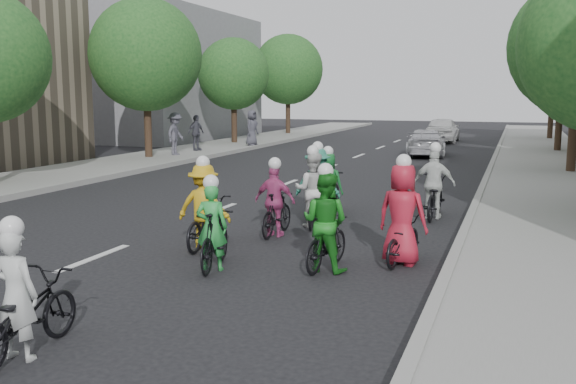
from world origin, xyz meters
The scene contains 26 objects.
ground centered at (0.00, 0.00, 0.00)m, with size 120.00×120.00×0.00m, color black.
sidewalk_left centered at (-8.00, 10.00, 0.07)m, with size 4.00×80.00×0.15m, color gray.
curb_left centered at (-6.05, 10.00, 0.09)m, with size 0.18×80.00×0.18m, color #999993.
sidewalk_right centered at (8.00, 10.00, 0.07)m, with size 4.00×80.00×0.15m, color gray.
curb_right centered at (6.05, 10.00, 0.09)m, with size 0.18×80.00×0.18m, color #999993.
bldg_sw centered at (-16.00, 28.00, 4.00)m, with size 10.00×14.00×8.00m, color slate.
tree_l_3 centered at (-8.20, 15.00, 4.52)m, with size 4.80×4.80×6.93m.
tree_l_4 centered at (-8.20, 24.00, 3.96)m, with size 4.00×4.00×5.97m.
tree_l_5 centered at (-8.20, 33.00, 4.52)m, with size 4.80×4.80×6.93m.
tree_r_2 centered at (8.80, 24.60, 3.96)m, with size 4.00×4.00×5.97m.
tree_r_3 centered at (8.80, 33.60, 4.52)m, with size 4.80×4.80×6.93m.
cyclist_0 centered at (1.94, -3.85, 0.53)m, with size 0.65×1.75×1.60m.
cyclist_1 centered at (4.08, 0.67, 0.68)m, with size 0.88×1.57×1.79m.
cyclist_2 centered at (1.50, 1.41, 0.64)m, with size 1.07×1.81×1.75m.
cyclist_3 centered at (2.40, 2.79, 0.59)m, with size 0.88×1.52×1.62m.
cyclist_4 centered at (5.20, 1.50, 0.67)m, with size 0.93×1.61×1.89m.
cyclist_5 centered at (2.32, 0.12, 0.57)m, with size 0.76×1.69×1.59m.
cyclist_6 centered at (2.82, 3.98, 0.63)m, with size 0.89×1.73×1.79m.
cyclist_7 centered at (2.69, 4.75, 0.70)m, with size 1.09×1.66×1.81m.
cyclist_8 centered at (5.20, 5.83, 0.61)m, with size 0.97×1.87×1.79m.
cyclist_9 centered at (2.71, 5.55, 0.62)m, with size 0.75×1.75×1.65m.
follow_car_lead centered at (2.95, 21.01, 0.62)m, with size 1.74×4.29×1.25m, color silver.
follow_car_trail centered at (2.70, 29.94, 0.75)m, with size 1.78×4.43×1.51m, color silver.
spectator_0 centered at (-7.51, 16.16, 1.10)m, with size 1.23×0.71×1.90m, color #555361.
spectator_1 centered at (-7.70, 18.46, 1.01)m, with size 1.01×0.42×1.72m, color #4F4F5C.
spectator_2 centered at (-6.33, 22.15, 1.09)m, with size 0.92×0.60×1.87m, color #44434F.
Camera 1 is at (6.98, -9.23, 2.89)m, focal length 40.00 mm.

